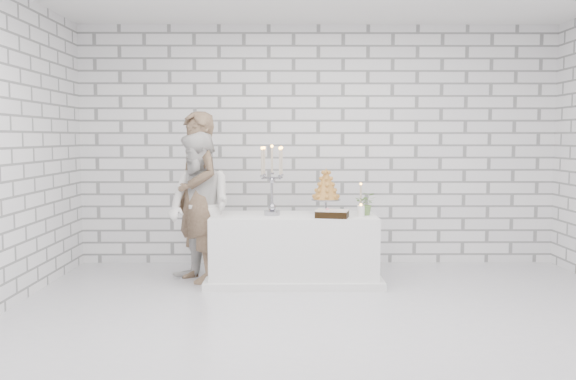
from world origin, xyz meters
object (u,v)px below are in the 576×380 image
object	(u,v)px
cake_table	(294,248)
groom	(198,197)
candelabra	(272,180)
croquembouche	(326,191)
bride	(200,208)

from	to	relation	value
cake_table	groom	xyz separation A→B (m)	(-1.07, 0.08, 0.57)
groom	candelabra	bearing A→B (deg)	47.35
groom	croquembouche	xyz separation A→B (m)	(1.43, 0.07, 0.06)
cake_table	croquembouche	world-z (taller)	croquembouche
groom	croquembouche	size ratio (longest dim) A/B	3.69
croquembouche	candelabra	bearing A→B (deg)	-163.50
groom	bride	xyz separation A→B (m)	(0.04, -0.12, -0.11)
croquembouche	groom	bearing A→B (deg)	-177.16
bride	candelabra	world-z (taller)	bride
groom	cake_table	bearing A→B (deg)	50.51
cake_table	bride	world-z (taller)	bride
cake_table	candelabra	world-z (taller)	candelabra
bride	candelabra	xyz separation A→B (m)	(0.79, 0.02, 0.30)
cake_table	croquembouche	bearing A→B (deg)	22.27
bride	croquembouche	bearing A→B (deg)	49.22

